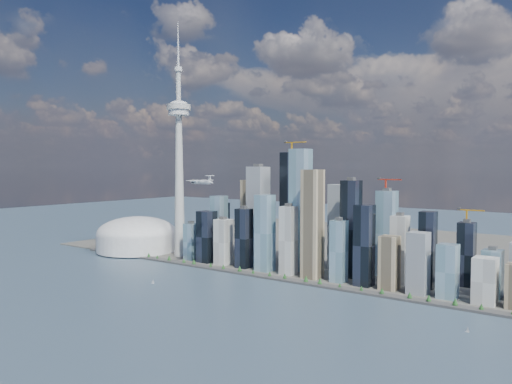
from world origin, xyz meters
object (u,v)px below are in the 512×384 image
Objects in this scene: needle_tower at (179,158)px; airplane at (201,182)px; dome_stadium at (137,236)px; sailboat_west at (153,282)px; sailboat_east at (467,330)px.

airplane is (176.93, -117.50, -49.88)m from needle_tower.
dome_stadium is 362.43m from sailboat_west.
sailboat_east is at bearing -10.71° from dome_stadium.
sailboat_west is at bearing -93.75° from airplane.
sailboat_east is (826.95, -156.39, -36.73)m from dome_stadium.
airplane is at bearing -171.02° from sailboat_east.
needle_tower is 218.17m from airplane.
dome_stadium is 2.85× the size of airplane.
needle_tower is 2.75× the size of dome_stadium.
sailboat_east is at bearing -5.90° from sailboat_west.
sailboat_west reaches higher than sailboat_east.
dome_stadium is (-140.00, -10.00, -196.40)m from needle_tower.
sailboat_west is at bearing -36.16° from dome_stadium.
needle_tower is at bearing 156.44° from airplane.
needle_tower is 65.34× the size of sailboat_east.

